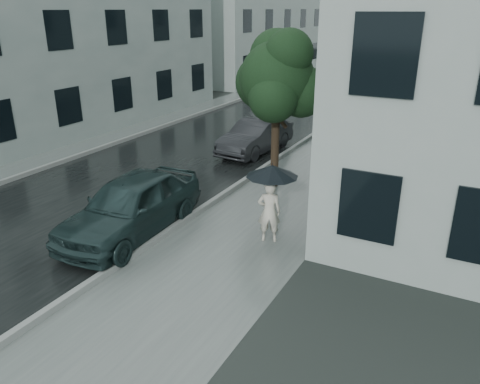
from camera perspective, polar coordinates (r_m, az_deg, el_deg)
The scene contains 14 objects.
ground at distance 10.58m, azimuth -5.33°, elevation -9.30°, with size 120.00×120.00×0.00m, color black.
sidewalk at distance 20.86m, azimuth 13.46°, elevation 5.89°, with size 3.50×60.00×0.01m, color slate.
kerb_near at distance 21.33m, azimuth 8.72°, elevation 6.77°, with size 0.15×60.00×0.15m, color slate.
asphalt_road at distance 22.69m, azimuth 0.29°, elevation 7.71°, with size 6.85×60.00×0.00m, color black.
kerb_far at distance 24.44m, azimuth -7.10°, elevation 8.73°, with size 0.15×60.00×0.15m, color slate.
sidewalk_far at distance 24.98m, azimuth -8.86°, elevation 8.75°, with size 1.70×60.00×0.01m, color #4C5451.
building_far_a at distance 24.44m, azimuth -24.01°, elevation 18.23°, with size 7.02×20.00×9.50m.
building_far_b at distance 42.04m, azimuth 1.13°, elevation 19.56°, with size 7.02×18.00×8.00m.
pedestrian at distance 11.42m, azimuth 3.58°, elevation -2.40°, with size 0.57×0.37×1.55m, color beige.
umbrella at distance 11.02m, azimuth 3.95°, elevation 2.59°, with size 1.54×1.54×1.09m.
street_tree at distance 14.56m, azimuth 4.67°, elevation 13.70°, with size 2.98×2.71×4.91m.
lamp_post at distance 20.55m, azimuth 11.11°, elevation 14.30°, with size 0.84×0.36×5.19m.
car_near at distance 12.11m, azimuth -13.13°, elevation -1.58°, with size 1.81×4.49×1.53m, color #1A2C2C.
car_far at distance 18.75m, azimuth 1.93°, elevation 6.83°, with size 1.39×3.98×1.31m, color black.
Camera 1 is at (5.06, -7.56, 5.40)m, focal length 35.00 mm.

